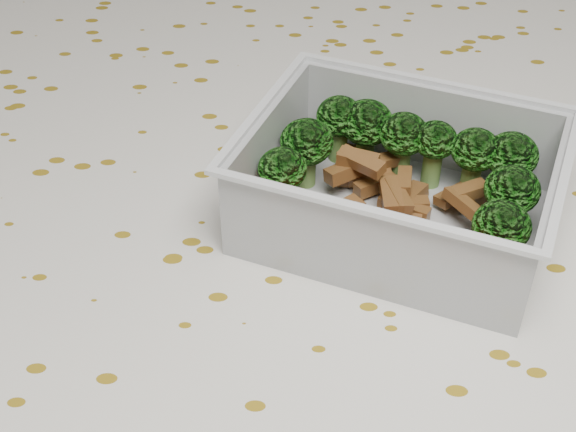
{
  "coord_description": "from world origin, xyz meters",
  "views": [
    {
      "loc": [
        0.01,
        -0.3,
        1.04
      ],
      "look_at": [
        0.0,
        0.0,
        0.78
      ],
      "focal_mm": 50.0,
      "sensor_mm": 36.0,
      "label": 1
    }
  ],
  "objects": [
    {
      "name": "tablecloth",
      "position": [
        0.0,
        0.0,
        0.72
      ],
      "size": [
        1.46,
        0.96,
        0.19
      ],
      "color": "silver",
      "rests_on": "dining_table"
    },
    {
      "name": "broccoli_florets",
      "position": [
        0.07,
        0.05,
        0.79
      ],
      "size": [
        0.15,
        0.12,
        0.04
      ],
      "color": "#608C3F",
      "rests_on": "lunch_container"
    },
    {
      "name": "dining_table",
      "position": [
        0.0,
        0.0,
        0.67
      ],
      "size": [
        1.4,
        0.9,
        0.75
      ],
      "color": "brown",
      "rests_on": "ground"
    },
    {
      "name": "meat_pile",
      "position": [
        0.06,
        0.04,
        0.77
      ],
      "size": [
        0.1,
        0.08,
        0.03
      ],
      "color": "brown",
      "rests_on": "lunch_container"
    },
    {
      "name": "sausage",
      "position": [
        0.05,
        -0.0,
        0.77
      ],
      "size": [
        0.13,
        0.07,
        0.02
      ],
      "color": "red",
      "rests_on": "lunch_container"
    },
    {
      "name": "lunch_container",
      "position": [
        0.06,
        0.03,
        0.78
      ],
      "size": [
        0.19,
        0.17,
        0.06
      ],
      "color": "silver",
      "rests_on": "tablecloth"
    }
  ]
}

